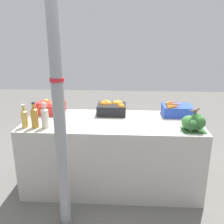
{
  "coord_description": "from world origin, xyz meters",
  "views": [
    {
      "loc": [
        0.15,
        -2.56,
        1.7
      ],
      "look_at": [
        0.0,
        0.0,
        0.89
      ],
      "focal_mm": 40.0,
      "sensor_mm": 36.0,
      "label": 1
    }
  ],
  "objects_px": {
    "broccoli_pile": "(193,123)",
    "juice_bottle_amber": "(35,117)",
    "support_pole": "(57,88)",
    "carrot_crate": "(177,110)",
    "orange_crate": "(112,108)",
    "juice_bottle_cloudy": "(45,117)",
    "juice_bottle_golden": "(24,118)",
    "apple_crate": "(50,107)",
    "sparrow_bird": "(196,110)"
  },
  "relations": [
    {
      "from": "juice_bottle_amber",
      "to": "juice_bottle_golden",
      "type": "bearing_deg",
      "value": 180.0
    },
    {
      "from": "apple_crate",
      "to": "carrot_crate",
      "type": "relative_size",
      "value": 1.0
    },
    {
      "from": "juice_bottle_amber",
      "to": "juice_bottle_cloudy",
      "type": "height_order",
      "value": "juice_bottle_amber"
    },
    {
      "from": "carrot_crate",
      "to": "sparrow_bird",
      "type": "bearing_deg",
      "value": -79.58
    },
    {
      "from": "support_pole",
      "to": "broccoli_pile",
      "type": "relative_size",
      "value": 11.34
    },
    {
      "from": "juice_bottle_golden",
      "to": "juice_bottle_amber",
      "type": "distance_m",
      "value": 0.11
    },
    {
      "from": "carrot_crate",
      "to": "juice_bottle_amber",
      "type": "relative_size",
      "value": 1.25
    },
    {
      "from": "broccoli_pile",
      "to": "juice_bottle_amber",
      "type": "xyz_separation_m",
      "value": [
        -1.57,
        0.0,
        0.03
      ]
    },
    {
      "from": "carrot_crate",
      "to": "juice_bottle_cloudy",
      "type": "bearing_deg",
      "value": -161.14
    },
    {
      "from": "juice_bottle_golden",
      "to": "juice_bottle_cloudy",
      "type": "distance_m",
      "value": 0.21
    },
    {
      "from": "orange_crate",
      "to": "juice_bottle_amber",
      "type": "height_order",
      "value": "juice_bottle_amber"
    },
    {
      "from": "support_pole",
      "to": "sparrow_bird",
      "type": "xyz_separation_m",
      "value": [
        1.22,
        0.42,
        -0.3
      ]
    },
    {
      "from": "juice_bottle_amber",
      "to": "apple_crate",
      "type": "bearing_deg",
      "value": 88.89
    },
    {
      "from": "support_pole",
      "to": "carrot_crate",
      "type": "bearing_deg",
      "value": 37.74
    },
    {
      "from": "sparrow_bird",
      "to": "support_pole",
      "type": "bearing_deg",
      "value": 168.76
    },
    {
      "from": "support_pole",
      "to": "sparrow_bird",
      "type": "relative_size",
      "value": 20.92
    },
    {
      "from": "orange_crate",
      "to": "broccoli_pile",
      "type": "relative_size",
      "value": 1.46
    },
    {
      "from": "juice_bottle_cloudy",
      "to": "carrot_crate",
      "type": "bearing_deg",
      "value": 18.86
    },
    {
      "from": "carrot_crate",
      "to": "apple_crate",
      "type": "bearing_deg",
      "value": 179.98
    },
    {
      "from": "apple_crate",
      "to": "carrot_crate",
      "type": "height_order",
      "value": "apple_crate"
    },
    {
      "from": "apple_crate",
      "to": "juice_bottle_amber",
      "type": "height_order",
      "value": "juice_bottle_amber"
    },
    {
      "from": "carrot_crate",
      "to": "broccoli_pile",
      "type": "height_order",
      "value": "broccoli_pile"
    },
    {
      "from": "broccoli_pile",
      "to": "juice_bottle_golden",
      "type": "relative_size",
      "value": 0.95
    },
    {
      "from": "juice_bottle_cloudy",
      "to": "juice_bottle_golden",
      "type": "bearing_deg",
      "value": 180.0
    },
    {
      "from": "broccoli_pile",
      "to": "orange_crate",
      "type": "bearing_deg",
      "value": 149.31
    },
    {
      "from": "juice_bottle_cloudy",
      "to": "apple_crate",
      "type": "bearing_deg",
      "value": 101.33
    },
    {
      "from": "carrot_crate",
      "to": "broccoli_pile",
      "type": "distance_m",
      "value": 0.48
    },
    {
      "from": "juice_bottle_amber",
      "to": "sparrow_bird",
      "type": "bearing_deg",
      "value": 0.84
    },
    {
      "from": "carrot_crate",
      "to": "juice_bottle_golden",
      "type": "distance_m",
      "value": 1.68
    },
    {
      "from": "support_pole",
      "to": "juice_bottle_cloudy",
      "type": "height_order",
      "value": "support_pole"
    },
    {
      "from": "support_pole",
      "to": "sparrow_bird",
      "type": "height_order",
      "value": "support_pole"
    },
    {
      "from": "orange_crate",
      "to": "juice_bottle_cloudy",
      "type": "height_order",
      "value": "juice_bottle_cloudy"
    },
    {
      "from": "sparrow_bird",
      "to": "apple_crate",
      "type": "bearing_deg",
      "value": 133.48
    },
    {
      "from": "support_pole",
      "to": "juice_bottle_cloudy",
      "type": "bearing_deg",
      "value": 123.22
    },
    {
      "from": "support_pole",
      "to": "juice_bottle_golden",
      "type": "distance_m",
      "value": 0.74
    },
    {
      "from": "juice_bottle_cloudy",
      "to": "broccoli_pile",
      "type": "bearing_deg",
      "value": -0.04
    },
    {
      "from": "broccoli_pile",
      "to": "juice_bottle_amber",
      "type": "height_order",
      "value": "juice_bottle_amber"
    },
    {
      "from": "apple_crate",
      "to": "orange_crate",
      "type": "bearing_deg",
      "value": 0.48
    },
    {
      "from": "juice_bottle_amber",
      "to": "broccoli_pile",
      "type": "bearing_deg",
      "value": -0.04
    },
    {
      "from": "orange_crate",
      "to": "support_pole",
      "type": "bearing_deg",
      "value": -113.38
    },
    {
      "from": "juice_bottle_golden",
      "to": "juice_bottle_amber",
      "type": "bearing_deg",
      "value": -0.0
    },
    {
      "from": "apple_crate",
      "to": "broccoli_pile",
      "type": "xyz_separation_m",
      "value": [
        1.56,
        -0.48,
        0.01
      ]
    },
    {
      "from": "apple_crate",
      "to": "sparrow_bird",
      "type": "relative_size",
      "value": 2.69
    },
    {
      "from": "support_pole",
      "to": "juice_bottle_amber",
      "type": "distance_m",
      "value": 0.67
    },
    {
      "from": "broccoli_pile",
      "to": "sparrow_bird",
      "type": "distance_m",
      "value": 0.12
    },
    {
      "from": "broccoli_pile",
      "to": "juice_bottle_cloudy",
      "type": "relative_size",
      "value": 0.86
    },
    {
      "from": "support_pole",
      "to": "broccoli_pile",
      "type": "height_order",
      "value": "support_pole"
    },
    {
      "from": "juice_bottle_golden",
      "to": "juice_bottle_amber",
      "type": "relative_size",
      "value": 0.9
    },
    {
      "from": "juice_bottle_golden",
      "to": "sparrow_bird",
      "type": "xyz_separation_m",
      "value": [
        1.69,
        0.02,
        0.1
      ]
    },
    {
      "from": "juice_bottle_golden",
      "to": "broccoli_pile",
      "type": "bearing_deg",
      "value": -0.04
    }
  ]
}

